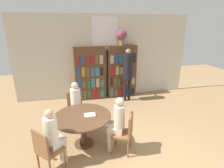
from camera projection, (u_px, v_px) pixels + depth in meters
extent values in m
cube|color=beige|center=(105.00, 57.00, 6.45)|extent=(6.40, 0.06, 3.00)
cube|color=white|center=(105.00, 33.00, 6.15)|extent=(0.90, 0.01, 1.10)
cube|color=brown|center=(90.00, 73.00, 6.32)|extent=(1.07, 0.32, 1.94)
cube|color=#2D707A|center=(80.00, 95.00, 6.32)|extent=(0.14, 0.02, 0.33)
cube|color=brown|center=(85.00, 94.00, 6.35)|extent=(0.10, 0.02, 0.34)
cube|color=#236638|center=(89.00, 94.00, 6.39)|extent=(0.12, 0.02, 0.32)
cube|color=maroon|center=(93.00, 95.00, 6.43)|extent=(0.14, 0.02, 0.27)
cube|color=maroon|center=(98.00, 94.00, 6.46)|extent=(0.11, 0.02, 0.31)
cube|color=#2D707A|center=(102.00, 94.00, 6.49)|extent=(0.14, 0.02, 0.29)
cube|color=navy|center=(80.00, 84.00, 6.19)|extent=(0.14, 0.02, 0.29)
cube|color=brown|center=(84.00, 85.00, 6.23)|extent=(0.12, 0.02, 0.26)
cube|color=#236638|center=(89.00, 84.00, 6.26)|extent=(0.11, 0.02, 0.26)
cube|color=#2D707A|center=(93.00, 83.00, 6.29)|extent=(0.14, 0.02, 0.33)
cube|color=tan|center=(98.00, 83.00, 6.32)|extent=(0.11, 0.02, 0.31)
cube|color=#2D707A|center=(102.00, 83.00, 6.36)|extent=(0.10, 0.02, 0.27)
cube|color=navy|center=(79.00, 72.00, 6.05)|extent=(0.12, 0.02, 0.34)
cube|color=olive|center=(83.00, 72.00, 6.08)|extent=(0.13, 0.02, 0.33)
cube|color=brown|center=(88.00, 72.00, 6.12)|extent=(0.11, 0.02, 0.31)
cube|color=#2D707A|center=(93.00, 72.00, 6.16)|extent=(0.10, 0.02, 0.30)
cube|color=#2D707A|center=(97.00, 71.00, 6.19)|extent=(0.14, 0.02, 0.32)
cube|color=black|center=(102.00, 72.00, 6.23)|extent=(0.09, 0.02, 0.28)
cube|color=maroon|center=(78.00, 61.00, 5.93)|extent=(0.09, 0.02, 0.26)
cube|color=navy|center=(83.00, 61.00, 5.96)|extent=(0.09, 0.02, 0.27)
cube|color=maroon|center=(88.00, 60.00, 5.99)|extent=(0.12, 0.02, 0.31)
cube|color=maroon|center=(92.00, 60.00, 6.02)|extent=(0.10, 0.02, 0.32)
cube|color=brown|center=(97.00, 60.00, 6.05)|extent=(0.12, 0.02, 0.33)
cube|color=tan|center=(101.00, 60.00, 6.09)|extent=(0.13, 0.02, 0.30)
cube|color=brown|center=(122.00, 71.00, 6.57)|extent=(1.07, 0.32, 1.94)
cube|color=#2D707A|center=(112.00, 92.00, 6.56)|extent=(0.09, 0.02, 0.32)
cube|color=brown|center=(116.00, 93.00, 6.61)|extent=(0.11, 0.02, 0.25)
cube|color=maroon|center=(120.00, 92.00, 6.64)|extent=(0.14, 0.02, 0.29)
cube|color=#4C2D6B|center=(124.00, 92.00, 6.67)|extent=(0.11, 0.02, 0.29)
cube|color=navy|center=(128.00, 91.00, 6.70)|extent=(0.12, 0.02, 0.32)
cube|color=black|center=(132.00, 91.00, 6.74)|extent=(0.14, 0.02, 0.27)
cube|color=black|center=(112.00, 82.00, 6.43)|extent=(0.08, 0.02, 0.33)
cube|color=brown|center=(115.00, 82.00, 6.46)|extent=(0.08, 0.02, 0.29)
cube|color=#236638|center=(119.00, 82.00, 6.50)|extent=(0.10, 0.02, 0.26)
cube|color=maroon|center=(123.00, 82.00, 6.53)|extent=(0.08, 0.02, 0.27)
cube|color=tan|center=(126.00, 81.00, 6.55)|extent=(0.08, 0.02, 0.27)
cube|color=#236638|center=(130.00, 81.00, 6.58)|extent=(0.10, 0.02, 0.28)
cube|color=tan|center=(133.00, 81.00, 6.61)|extent=(0.12, 0.02, 0.26)
cube|color=maroon|center=(112.00, 71.00, 6.30)|extent=(0.15, 0.02, 0.30)
cube|color=tan|center=(117.00, 71.00, 6.34)|extent=(0.13, 0.02, 0.31)
cube|color=tan|center=(123.00, 71.00, 6.39)|extent=(0.17, 0.02, 0.27)
cube|color=tan|center=(128.00, 71.00, 6.43)|extent=(0.16, 0.02, 0.26)
cube|color=#4C2D6B|center=(133.00, 70.00, 6.47)|extent=(0.13, 0.02, 0.25)
cube|color=tan|center=(112.00, 60.00, 6.17)|extent=(0.12, 0.02, 0.27)
cube|color=navy|center=(116.00, 59.00, 6.20)|extent=(0.13, 0.02, 0.30)
cube|color=#2D707A|center=(121.00, 59.00, 6.23)|extent=(0.13, 0.02, 0.29)
cube|color=tan|center=(125.00, 59.00, 6.27)|extent=(0.14, 0.02, 0.30)
cube|color=tan|center=(130.00, 59.00, 6.31)|extent=(0.14, 0.02, 0.25)
cube|color=black|center=(134.00, 58.00, 6.33)|extent=(0.14, 0.02, 0.33)
cylinder|color=#997047|center=(122.00, 42.00, 6.22)|extent=(0.15, 0.15, 0.21)
sphere|color=brown|center=(122.00, 35.00, 6.14)|extent=(0.36, 0.36, 0.36)
cylinder|color=brown|center=(84.00, 143.00, 4.05)|extent=(0.44, 0.44, 0.03)
cylinder|color=brown|center=(83.00, 130.00, 3.94)|extent=(0.12, 0.12, 0.67)
cylinder|color=brown|center=(82.00, 116.00, 3.83)|extent=(1.26, 1.26, 0.04)
cube|color=brown|center=(51.00, 150.00, 3.21)|extent=(0.57, 0.57, 0.04)
cube|color=brown|center=(40.00, 144.00, 2.99)|extent=(0.31, 0.31, 0.45)
cylinder|color=brown|center=(53.00, 151.00, 3.51)|extent=(0.04, 0.04, 0.42)
cylinder|color=brown|center=(65.00, 158.00, 3.33)|extent=(0.04, 0.04, 0.42)
cylinder|color=brown|center=(38.00, 162.00, 3.24)|extent=(0.04, 0.04, 0.42)
cube|color=brown|center=(76.00, 110.00, 4.71)|extent=(0.45, 0.45, 0.04)
cube|color=brown|center=(74.00, 100.00, 4.79)|extent=(0.40, 0.09, 0.45)
cylinder|color=brown|center=(84.00, 120.00, 4.69)|extent=(0.04, 0.04, 0.42)
cylinder|color=brown|center=(71.00, 122.00, 4.57)|extent=(0.04, 0.04, 0.42)
cylinder|color=brown|center=(82.00, 114.00, 4.99)|extent=(0.04, 0.04, 0.42)
cylinder|color=brown|center=(70.00, 116.00, 4.87)|extent=(0.04, 0.04, 0.42)
cube|color=brown|center=(122.00, 133.00, 3.70)|extent=(0.54, 0.54, 0.04)
cube|color=brown|center=(131.00, 125.00, 3.58)|extent=(0.22, 0.37, 0.45)
cylinder|color=brown|center=(112.00, 146.00, 3.66)|extent=(0.04, 0.04, 0.42)
cylinder|color=brown|center=(116.00, 137.00, 3.97)|extent=(0.04, 0.04, 0.42)
cylinder|color=brown|center=(128.00, 149.00, 3.58)|extent=(0.04, 0.04, 0.42)
cylinder|color=brown|center=(131.00, 139.00, 3.89)|extent=(0.04, 0.04, 0.42)
cube|color=silver|center=(77.00, 110.00, 4.56)|extent=(0.30, 0.35, 0.12)
cylinder|color=silver|center=(76.00, 98.00, 4.53)|extent=(0.26, 0.26, 0.50)
sphere|color=#DBB293|center=(75.00, 86.00, 4.42)|extent=(0.18, 0.18, 0.18)
cylinder|color=silver|center=(81.00, 121.00, 4.57)|extent=(0.10, 0.10, 0.46)
cylinder|color=silver|center=(76.00, 122.00, 4.53)|extent=(0.10, 0.10, 0.46)
cube|color=beige|center=(115.00, 129.00, 3.71)|extent=(0.39, 0.35, 0.12)
cylinder|color=beige|center=(119.00, 117.00, 3.59)|extent=(0.23, 0.23, 0.50)
sphere|color=#DBB293|center=(120.00, 102.00, 3.48)|extent=(0.17, 0.17, 0.17)
cylinder|color=beige|center=(110.00, 142.00, 3.77)|extent=(0.10, 0.10, 0.46)
cylinder|color=beige|center=(111.00, 138.00, 3.89)|extent=(0.10, 0.10, 0.46)
cube|color=silver|center=(56.00, 142.00, 3.30)|extent=(0.40, 0.40, 0.12)
cylinder|color=silver|center=(51.00, 130.00, 3.14)|extent=(0.25, 0.25, 0.50)
sphere|color=tan|center=(49.00, 114.00, 3.03)|extent=(0.16, 0.16, 0.16)
cylinder|color=silver|center=(60.00, 150.00, 3.51)|extent=(0.10, 0.10, 0.46)
cylinder|color=silver|center=(64.00, 153.00, 3.44)|extent=(0.10, 0.10, 0.46)
cylinder|color=black|center=(125.00, 90.00, 6.28)|extent=(0.10, 0.10, 0.81)
cylinder|color=black|center=(129.00, 90.00, 6.31)|extent=(0.10, 0.10, 0.81)
cylinder|color=black|center=(128.00, 67.00, 6.02)|extent=(0.33, 0.33, 0.88)
sphere|color=#A37A5B|center=(128.00, 51.00, 5.85)|extent=(0.18, 0.18, 0.18)
cylinder|color=black|center=(128.00, 59.00, 6.24)|extent=(0.07, 0.30, 0.07)
cube|color=silver|center=(90.00, 115.00, 3.81)|extent=(0.24, 0.18, 0.03)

